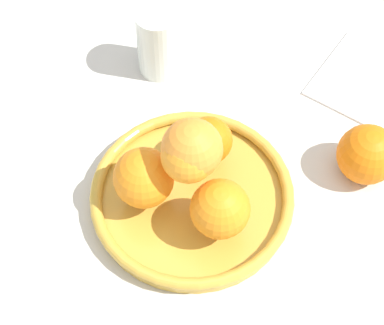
# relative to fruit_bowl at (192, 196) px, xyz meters

# --- Properties ---
(ground_plane) EXTENTS (4.00, 4.00, 0.00)m
(ground_plane) POSITION_rel_fruit_bowl_xyz_m (0.00, 0.00, -0.02)
(ground_plane) COLOR beige
(fruit_bowl) EXTENTS (0.27, 0.27, 0.03)m
(fruit_bowl) POSITION_rel_fruit_bowl_xyz_m (0.00, 0.00, 0.00)
(fruit_bowl) COLOR gold
(fruit_bowl) RESTS_ON ground_plane
(orange_pile) EXTENTS (0.17, 0.18, 0.13)m
(orange_pile) POSITION_rel_fruit_bowl_xyz_m (-0.01, 0.00, 0.07)
(orange_pile) COLOR orange
(orange_pile) RESTS_ON fruit_bowl
(stray_orange) EXTENTS (0.08, 0.08, 0.08)m
(stray_orange) POSITION_rel_fruit_bowl_xyz_m (0.16, -0.18, 0.03)
(stray_orange) COLOR orange
(stray_orange) RESTS_ON ground_plane
(drinking_glass) EXTENTS (0.06, 0.06, 0.11)m
(drinking_glass) POSITION_rel_fruit_bowl_xyz_m (0.18, 0.16, 0.04)
(drinking_glass) COLOR silver
(drinking_glass) RESTS_ON ground_plane
(napkin_folded) EXTENTS (0.17, 0.17, 0.01)m
(napkin_folded) POSITION_rel_fruit_bowl_xyz_m (0.32, -0.13, -0.01)
(napkin_folded) COLOR white
(napkin_folded) RESTS_ON ground_plane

